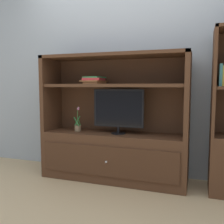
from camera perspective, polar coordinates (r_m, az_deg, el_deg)
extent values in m
plane|color=tan|center=(2.78, -2.46, -17.41)|extent=(8.00, 8.00, 0.00)
cube|color=#9EA8B2|center=(3.28, 2.32, 11.12)|extent=(6.00, 0.10, 2.80)
cube|color=#4C2D1C|center=(3.05, 0.31, -9.81)|extent=(1.69, 0.45, 0.55)
cube|color=#462A19|center=(2.83, -1.23, -11.02)|extent=(1.56, 0.02, 0.33)
sphere|color=silver|center=(2.82, -1.33, -11.09)|extent=(0.02, 0.02, 0.02)
cube|color=#4C2D1C|center=(3.29, -13.39, 4.04)|extent=(0.05, 0.45, 0.90)
cube|color=#4C2D1C|center=(2.78, 16.59, 3.65)|extent=(0.05, 0.45, 0.90)
cube|color=#4C2D1C|center=(3.14, 1.57, 4.11)|extent=(1.69, 0.02, 0.90)
cube|color=#4C2D1C|center=(2.95, 0.32, 12.42)|extent=(1.69, 0.45, 0.04)
cube|color=#4C2D1C|center=(2.93, 0.32, 5.95)|extent=(1.59, 0.40, 0.04)
cylinder|color=black|center=(2.93, 1.43, -4.75)|extent=(0.16, 0.16, 0.01)
cylinder|color=black|center=(2.93, 1.43, -3.99)|extent=(0.03, 0.03, 0.07)
cube|color=black|center=(2.90, 1.44, 0.87)|extent=(0.59, 0.02, 0.43)
cube|color=black|center=(2.88, 1.36, 0.85)|extent=(0.55, 0.00, 0.39)
cylinder|color=#8C7251|center=(3.12, -7.68, -3.63)|extent=(0.08, 0.08, 0.07)
cylinder|color=#3D6B33|center=(3.10, -7.72, -0.93)|extent=(0.01, 0.01, 0.23)
cube|color=#2D7A38|center=(3.10, -7.39, -2.12)|extent=(0.01, 0.07, 0.11)
cube|color=#2D7A38|center=(3.13, -7.78, -2.05)|extent=(0.06, 0.05, 0.13)
cube|color=#2D7A38|center=(3.10, -7.96, -2.13)|extent=(0.09, 0.03, 0.11)
sphere|color=#C6729E|center=(3.09, -7.51, 1.01)|extent=(0.02, 0.02, 0.02)
sphere|color=#C6729E|center=(3.08, -7.57, 0.66)|extent=(0.03, 0.03, 0.03)
sphere|color=#C6729E|center=(3.08, -7.66, 0.65)|extent=(0.02, 0.02, 0.02)
cube|color=#A56638|center=(3.02, -3.85, 6.53)|extent=(0.20, 0.27, 0.03)
cube|color=#A56638|center=(3.03, -4.11, 6.90)|extent=(0.25, 0.30, 0.01)
cube|color=red|center=(3.02, -4.05, 7.30)|extent=(0.23, 0.28, 0.03)
cube|color=#338C4C|center=(3.01, -3.93, 7.73)|extent=(0.21, 0.26, 0.01)
cube|color=#4C2D1C|center=(2.78, 21.81, 6.16)|extent=(0.03, 0.40, 1.07)
cube|color=teal|center=(2.79, 23.08, 7.58)|extent=(0.03, 0.16, 0.22)
cube|color=gold|center=(2.79, 23.67, 7.38)|extent=(0.03, 0.14, 0.20)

